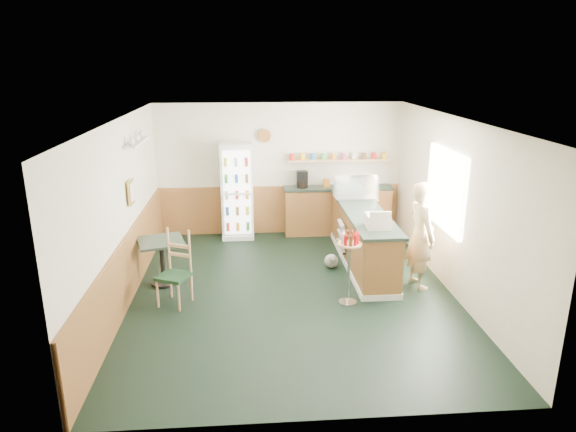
{
  "coord_description": "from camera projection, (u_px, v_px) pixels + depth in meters",
  "views": [
    {
      "loc": [
        -0.62,
        -7.34,
        3.52
      ],
      "look_at": [
        -0.01,
        0.6,
        1.08
      ],
      "focal_mm": 32.0,
      "sensor_mm": 36.0,
      "label": 1
    }
  ],
  "objects": [
    {
      "name": "drinks_fridge",
      "position": [
        237.0,
        191.0,
        10.34
      ],
      "size": [
        0.64,
        0.54,
        1.94
      ],
      "color": "white",
      "rests_on": "ground"
    },
    {
      "name": "service_counter",
      "position": [
        362.0,
        240.0,
        9.07
      ],
      "size": [
        0.68,
        3.01,
        1.01
      ],
      "color": "#996231",
      "rests_on": "ground"
    },
    {
      "name": "cash_register",
      "position": [
        378.0,
        221.0,
        7.96
      ],
      "size": [
        0.38,
        0.4,
        0.21
      ],
      "primitive_type": "cube",
      "rotation": [
        0.0,
        0.0,
        -0.06
      ],
      "color": "beige",
      "rests_on": "service_counter"
    },
    {
      "name": "back_counter",
      "position": [
        337.0,
        208.0,
        10.67
      ],
      "size": [
        2.24,
        0.42,
        1.69
      ],
      "color": "#996231",
      "rests_on": "ground"
    },
    {
      "name": "dog_doorstop",
      "position": [
        331.0,
        261.0,
        8.99
      ],
      "size": [
        0.24,
        0.31,
        0.29
      ],
      "rotation": [
        0.0,
        0.0,
        -0.22
      ],
      "color": "#979791",
      "rests_on": "ground"
    },
    {
      "name": "newspaper_rack",
      "position": [
        342.0,
        237.0,
        9.13
      ],
      "size": [
        0.09,
        0.45,
        0.53
      ],
      "color": "black",
      "rests_on": "ground"
    },
    {
      "name": "condiment_stand",
      "position": [
        349.0,
        256.0,
        7.52
      ],
      "size": [
        0.36,
        0.36,
        1.11
      ],
      "rotation": [
        0.0,
        0.0,
        -0.27
      ],
      "color": "silver",
      "rests_on": "ground"
    },
    {
      "name": "ground",
      "position": [
        291.0,
        292.0,
        8.08
      ],
      "size": [
        6.0,
        6.0,
        0.0
      ],
      "primitive_type": "plane",
      "color": "black",
      "rests_on": "ground"
    },
    {
      "name": "cafe_chair",
      "position": [
        174.0,
        265.0,
        7.61
      ],
      "size": [
        0.56,
        0.56,
        1.13
      ],
      "rotation": [
        0.0,
        0.0,
        -0.42
      ],
      "color": "black",
      "rests_on": "ground"
    },
    {
      "name": "shopkeeper",
      "position": [
        421.0,
        235.0,
        8.07
      ],
      "size": [
        0.52,
        0.65,
        1.73
      ],
      "primitive_type": "imported",
      "rotation": [
        0.0,
        0.0,
        1.77
      ],
      "color": "tan",
      "rests_on": "ground"
    },
    {
      "name": "cafe_table",
      "position": [
        162.0,
        253.0,
        8.23
      ],
      "size": [
        0.85,
        0.85,
        0.76
      ],
      "rotation": [
        0.0,
        0.0,
        0.28
      ],
      "color": "black",
      "rests_on": "ground"
    },
    {
      "name": "display_case",
      "position": [
        356.0,
        188.0,
        9.53
      ],
      "size": [
        0.8,
        0.42,
        0.45
      ],
      "color": "silver",
      "rests_on": "service_counter"
    },
    {
      "name": "room_envelope",
      "position": [
        274.0,
        188.0,
        8.31
      ],
      "size": [
        5.04,
        6.02,
        2.72
      ],
      "color": "beige",
      "rests_on": "ground"
    }
  ]
}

